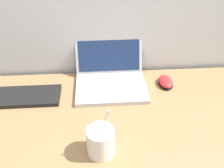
# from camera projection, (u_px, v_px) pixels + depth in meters

# --- Properties ---
(laptop) EXTENTS (0.34, 0.33, 0.21)m
(laptop) POSITION_uv_depth(u_px,v_px,m) (110.00, 76.00, 1.30)
(laptop) COLOR #ADADB2
(laptop) RESTS_ON desk
(drink_cup) EXTENTS (0.10, 0.10, 0.22)m
(drink_cup) POSITION_uv_depth(u_px,v_px,m) (101.00, 141.00, 0.94)
(drink_cup) COLOR silver
(drink_cup) RESTS_ON desk
(computer_mouse) EXTENTS (0.07, 0.11, 0.04)m
(computer_mouse) POSITION_uv_depth(u_px,v_px,m) (166.00, 82.00, 1.31)
(computer_mouse) COLOR black
(computer_mouse) RESTS_ON desk
(external_keyboard) EXTENTS (0.41, 0.15, 0.02)m
(external_keyboard) POSITION_uv_depth(u_px,v_px,m) (16.00, 97.00, 1.22)
(external_keyboard) COLOR black
(external_keyboard) RESTS_ON desk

